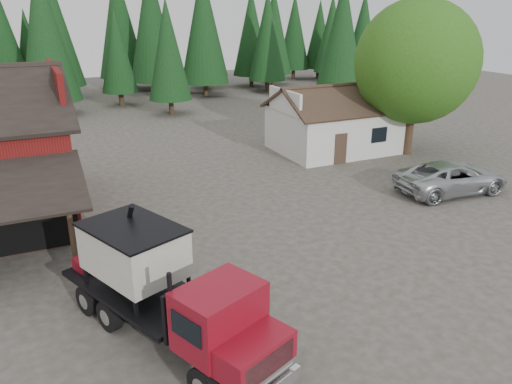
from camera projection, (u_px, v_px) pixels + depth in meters
name	position (u px, v px, depth m)	size (l,w,h in m)	color
ground	(236.00, 270.00, 19.31)	(120.00, 120.00, 0.00)	#443E36
farmhouse	(335.00, 127.00, 34.90)	(8.60, 6.42, 4.65)	silver
deciduous_tree	(416.00, 66.00, 32.43)	(8.00, 8.00, 10.20)	#382619
conifer_backdrop	(89.00, 99.00, 54.99)	(76.00, 16.00, 16.00)	black
near_pine_b	(168.00, 50.00, 45.10)	(3.96, 3.96, 10.40)	#382619
near_pine_c	(342.00, 36.00, 47.66)	(4.84, 4.84, 12.40)	#382619
near_pine_d	(44.00, 33.00, 44.03)	(5.28, 5.28, 13.40)	#382619
feed_truck	(164.00, 287.00, 14.78)	(5.29, 8.72, 3.84)	black
silver_car	(452.00, 177.00, 27.08)	(2.86, 6.21, 1.73)	#B7BAC0
equip_box	(142.00, 266.00, 19.00)	(0.70, 1.10, 0.60)	maroon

